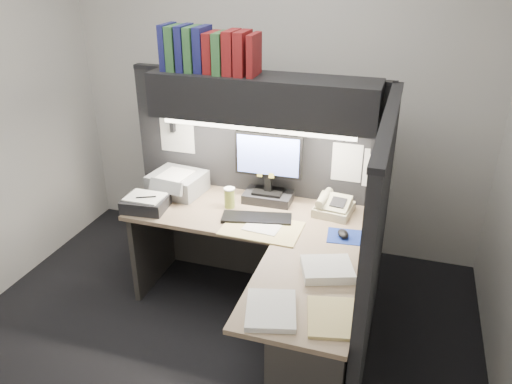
% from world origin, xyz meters
% --- Properties ---
extents(floor, '(3.50, 3.50, 0.00)m').
position_xyz_m(floor, '(0.00, 0.00, 0.00)').
color(floor, black).
rests_on(floor, ground).
extents(wall_back, '(3.50, 0.04, 2.70)m').
position_xyz_m(wall_back, '(0.00, 1.50, 1.35)').
color(wall_back, silver).
rests_on(wall_back, floor).
extents(wall_front, '(3.50, 0.04, 2.70)m').
position_xyz_m(wall_front, '(0.00, -1.50, 1.35)').
color(wall_front, silver).
rests_on(wall_front, floor).
extents(partition_back, '(1.90, 0.06, 1.60)m').
position_xyz_m(partition_back, '(0.03, 0.93, 0.80)').
color(partition_back, black).
rests_on(partition_back, floor).
extents(partition_right, '(0.06, 1.50, 1.60)m').
position_xyz_m(partition_right, '(0.98, 0.18, 0.80)').
color(partition_right, black).
rests_on(partition_right, floor).
extents(desk, '(1.70, 1.53, 0.73)m').
position_xyz_m(desk, '(0.43, -0.00, 0.44)').
color(desk, '#937D5D').
rests_on(desk, floor).
extents(overhead_shelf, '(1.55, 0.34, 0.30)m').
position_xyz_m(overhead_shelf, '(0.12, 0.75, 1.50)').
color(overhead_shelf, black).
rests_on(overhead_shelf, partition_back).
extents(task_light_tube, '(1.32, 0.04, 0.04)m').
position_xyz_m(task_light_tube, '(0.12, 0.61, 1.33)').
color(task_light_tube, white).
rests_on(task_light_tube, overhead_shelf).
extents(monitor, '(0.48, 0.22, 0.52)m').
position_xyz_m(monitor, '(0.17, 0.77, 0.94)').
color(monitor, black).
rests_on(monitor, desk).
extents(keyboard, '(0.50, 0.25, 0.02)m').
position_xyz_m(keyboard, '(0.17, 0.47, 0.74)').
color(keyboard, black).
rests_on(keyboard, desk).
extents(mousepad, '(0.24, 0.22, 0.00)m').
position_xyz_m(mousepad, '(0.78, 0.43, 0.73)').
color(mousepad, navy).
rests_on(mousepad, desk).
extents(mouse, '(0.10, 0.12, 0.04)m').
position_xyz_m(mouse, '(0.77, 0.42, 0.75)').
color(mouse, black).
rests_on(mouse, mousepad).
extents(telephone, '(0.27, 0.28, 0.10)m').
position_xyz_m(telephone, '(0.65, 0.72, 0.78)').
color(telephone, '#BDB791').
rests_on(telephone, desk).
extents(coffee_cup, '(0.08, 0.08, 0.14)m').
position_xyz_m(coffee_cup, '(-0.07, 0.59, 0.80)').
color(coffee_cup, '#AAB247').
rests_on(coffee_cup, desk).
extents(printer, '(0.42, 0.37, 0.15)m').
position_xyz_m(printer, '(-0.53, 0.71, 0.81)').
color(printer, gray).
rests_on(printer, desk).
extents(notebook_stack, '(0.32, 0.28, 0.09)m').
position_xyz_m(notebook_stack, '(-0.62, 0.38, 0.77)').
color(notebook_stack, black).
rests_on(notebook_stack, desk).
extents(open_folder, '(0.52, 0.34, 0.01)m').
position_xyz_m(open_folder, '(0.24, 0.36, 0.73)').
color(open_folder, '#CEBB74').
rests_on(open_folder, desk).
extents(paper_stack_a, '(0.34, 0.32, 0.05)m').
position_xyz_m(paper_stack_a, '(0.74, -0.01, 0.76)').
color(paper_stack_a, white).
rests_on(paper_stack_a, desk).
extents(paper_stack_b, '(0.32, 0.36, 0.03)m').
position_xyz_m(paper_stack_b, '(0.54, -0.44, 0.75)').
color(paper_stack_b, white).
rests_on(paper_stack_b, desk).
extents(manila_stack, '(0.31, 0.36, 0.02)m').
position_xyz_m(manila_stack, '(0.84, -0.39, 0.74)').
color(manila_stack, '#CEBB74').
rests_on(manila_stack, desk).
extents(binder_row, '(0.67, 0.25, 0.30)m').
position_xyz_m(binder_row, '(-0.25, 0.75, 1.79)').
color(binder_row, '#171950').
rests_on(binder_row, overhead_shelf).
extents(pinned_papers, '(1.76, 1.31, 0.51)m').
position_xyz_m(pinned_papers, '(0.42, 0.56, 1.05)').
color(pinned_papers, white).
rests_on(pinned_papers, partition_back).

